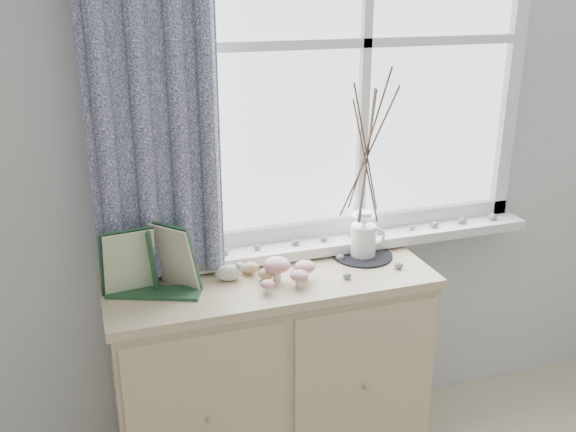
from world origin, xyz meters
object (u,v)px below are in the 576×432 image
object	(u,v)px
botanical_book	(153,263)
toadstool_cluster	(287,269)
sideboard	(272,377)
twig_pitcher	(367,149)

from	to	relation	value
botanical_book	toadstool_cluster	bearing A→B (deg)	17.94
botanical_book	sideboard	bearing A→B (deg)	25.01
toadstool_cluster	botanical_book	bearing A→B (deg)	176.39
twig_pitcher	toadstool_cluster	bearing A→B (deg)	-155.83
toadstool_cluster	twig_pitcher	world-z (taller)	twig_pitcher
sideboard	botanical_book	xyz separation A→B (m)	(-0.42, -0.03, 0.55)
botanical_book	toadstool_cluster	world-z (taller)	botanical_book
sideboard	toadstool_cluster	distance (m)	0.48
botanical_book	toadstool_cluster	size ratio (longest dim) A/B	1.66
sideboard	botanical_book	distance (m)	0.69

